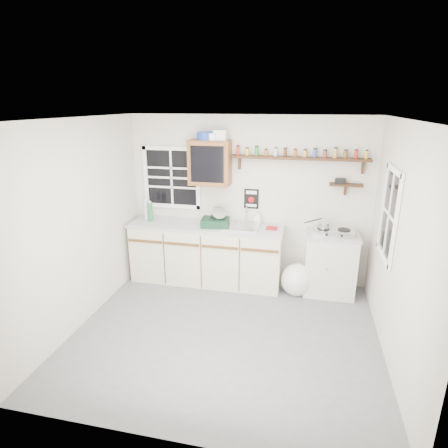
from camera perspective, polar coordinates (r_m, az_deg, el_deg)
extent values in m
cube|color=#59595C|center=(4.74, 0.26, -16.24)|extent=(3.60, 3.20, 0.02)
cube|color=white|center=(3.92, 0.31, 15.87)|extent=(3.60, 3.20, 0.02)
cube|color=beige|center=(4.85, -21.10, -0.08)|extent=(0.02, 3.20, 2.50)
cube|color=beige|center=(4.20, 25.27, -3.38)|extent=(0.02, 3.20, 2.50)
cube|color=beige|center=(5.68, 3.71, 3.63)|extent=(3.60, 0.02, 2.50)
cube|color=beige|center=(2.75, -6.98, -12.88)|extent=(3.60, 0.02, 2.50)
cube|color=beige|center=(5.76, -2.71, -4.63)|extent=(2.27, 0.60, 0.88)
cube|color=#989A9F|center=(5.60, -2.78, -0.29)|extent=(2.31, 0.62, 0.04)
cube|color=#583517|center=(5.67, -11.92, -2.59)|extent=(0.53, 0.02, 0.03)
cube|color=#583517|center=(5.47, -6.47, -3.08)|extent=(0.53, 0.02, 0.03)
cube|color=#583517|center=(5.32, -0.66, -3.57)|extent=(0.53, 0.02, 0.03)
cube|color=#583517|center=(5.23, 5.42, -4.05)|extent=(0.53, 0.02, 0.03)
cube|color=silver|center=(5.63, 15.83, -5.92)|extent=(0.70, 0.55, 0.88)
cube|color=#989A9F|center=(5.46, 16.23, -1.55)|extent=(0.73, 0.57, 0.03)
cube|color=#B8B8BD|center=(5.48, 2.63, -0.42)|extent=(0.52, 0.44, 0.03)
cylinder|color=#B8B8BD|center=(5.58, 3.43, 1.37)|extent=(0.02, 0.02, 0.28)
cylinder|color=#B8B8BD|center=(5.49, 3.36, 2.50)|extent=(0.02, 0.14, 0.02)
cube|color=brown|center=(5.52, -2.16, 9.33)|extent=(0.60, 0.30, 0.65)
cube|color=black|center=(5.36, -2.59, 9.07)|extent=(0.48, 0.02, 0.52)
cylinder|color=#17329A|center=(5.49, -2.87, 13.27)|extent=(0.24, 0.24, 0.11)
cube|color=white|center=(5.43, -0.55, 13.41)|extent=(0.18, 0.15, 0.14)
cylinder|color=white|center=(5.41, -1.77, 13.17)|extent=(0.12, 0.12, 0.10)
cube|color=black|center=(5.39, 11.44, 9.81)|extent=(1.91, 0.18, 0.04)
cube|color=black|center=(5.53, 2.39, 9.29)|extent=(0.03, 0.10, 0.18)
cube|color=black|center=(5.50, 20.41, 8.14)|extent=(0.03, 0.10, 0.18)
cylinder|color=red|center=(5.47, 2.12, 11.10)|extent=(0.05, 0.05, 0.12)
cylinder|color=black|center=(5.46, 2.13, 11.82)|extent=(0.04, 0.04, 0.02)
cylinder|color=gold|center=(5.44, 3.54, 10.90)|extent=(0.05, 0.05, 0.10)
cylinder|color=black|center=(5.44, 3.55, 11.48)|extent=(0.05, 0.05, 0.02)
cylinder|color=#267226|center=(5.42, 4.97, 10.99)|extent=(0.05, 0.05, 0.12)
cylinder|color=black|center=(5.42, 4.99, 11.71)|extent=(0.05, 0.05, 0.02)
cylinder|color=#99591E|center=(5.41, 6.41, 10.72)|extent=(0.05, 0.05, 0.08)
cylinder|color=black|center=(5.40, 6.42, 11.24)|extent=(0.04, 0.04, 0.02)
cylinder|color=silver|center=(5.40, 7.86, 10.78)|extent=(0.05, 0.05, 0.11)
cylinder|color=black|center=(5.39, 7.88, 11.43)|extent=(0.04, 0.04, 0.02)
cylinder|color=#4C2614|center=(5.39, 9.31, 10.70)|extent=(0.05, 0.05, 0.11)
cylinder|color=black|center=(5.38, 9.34, 11.36)|extent=(0.04, 0.04, 0.02)
cylinder|color=#B24C19|center=(5.38, 10.76, 10.55)|extent=(0.05, 0.05, 0.10)
cylinder|color=black|center=(5.38, 10.79, 11.14)|extent=(0.04, 0.04, 0.02)
cylinder|color=gold|center=(5.38, 12.21, 10.43)|extent=(0.06, 0.06, 0.09)
cylinder|color=black|center=(5.37, 12.25, 11.00)|extent=(0.05, 0.05, 0.02)
cylinder|color=#334C8C|center=(5.38, 13.67, 10.44)|extent=(0.06, 0.06, 0.11)
cylinder|color=black|center=(5.37, 13.72, 11.11)|extent=(0.05, 0.05, 0.02)
cylinder|color=maroon|center=(5.39, 15.11, 10.23)|extent=(0.06, 0.06, 0.09)
cylinder|color=black|center=(5.38, 15.16, 10.81)|extent=(0.05, 0.05, 0.02)
cylinder|color=#BF8C3F|center=(5.39, 16.58, 10.30)|extent=(0.06, 0.06, 0.13)
cylinder|color=black|center=(5.38, 16.65, 11.06)|extent=(0.05, 0.05, 0.02)
cylinder|color=brown|center=(5.40, 18.01, 10.05)|extent=(0.06, 0.06, 0.10)
cylinder|color=black|center=(5.40, 18.07, 10.66)|extent=(0.05, 0.05, 0.02)
cylinder|color=red|center=(5.42, 19.45, 9.96)|extent=(0.05, 0.05, 0.11)
cylinder|color=black|center=(5.41, 19.51, 10.61)|extent=(0.04, 0.04, 0.02)
cylinder|color=gold|center=(5.44, 20.87, 9.82)|extent=(0.04, 0.04, 0.10)
cylinder|color=black|center=(5.43, 20.94, 10.45)|extent=(0.04, 0.04, 0.02)
cube|color=black|center=(5.49, 18.09, 5.70)|extent=(0.45, 0.15, 0.03)
cube|color=black|center=(5.54, 17.98, 4.98)|extent=(0.03, 0.08, 0.14)
cube|color=black|center=(5.47, 17.31, 6.27)|extent=(0.14, 0.10, 0.07)
cube|color=black|center=(5.64, 4.19, 3.84)|extent=(0.22, 0.01, 0.30)
cube|color=white|center=(5.61, 4.20, 4.81)|extent=(0.16, 0.00, 0.05)
cylinder|color=#A50C0C|center=(5.64, 4.17, 3.73)|extent=(0.09, 0.01, 0.09)
cube|color=white|center=(5.66, 4.15, 2.84)|extent=(0.16, 0.00, 0.04)
cube|color=black|center=(5.88, -7.98, 7.00)|extent=(0.85, 0.02, 0.90)
cube|color=white|center=(5.88, -7.98, 7.00)|extent=(0.93, 0.03, 0.98)
cube|color=black|center=(4.64, 23.92, 1.37)|extent=(0.02, 0.70, 1.00)
cube|color=white|center=(4.64, 23.92, 1.37)|extent=(0.03, 0.78, 1.08)
cylinder|color=silver|center=(5.89, -11.75, 2.06)|extent=(0.07, 0.07, 0.31)
cylinder|color=white|center=(5.85, -11.85, 3.66)|extent=(0.04, 0.04, 0.03)
cylinder|color=#267439|center=(5.83, -11.16, 1.79)|extent=(0.07, 0.07, 0.28)
cylinder|color=white|center=(5.79, -11.25, 3.29)|extent=(0.04, 0.04, 0.03)
cube|color=black|center=(5.50, -1.35, 0.25)|extent=(0.43, 0.34, 0.12)
cylinder|color=#B8B8BD|center=(5.45, -0.85, 1.41)|extent=(0.31, 0.32, 0.24)
imported|color=silver|center=(5.61, 5.19, 1.01)|extent=(0.11, 0.12, 0.21)
cube|color=maroon|center=(5.44, 7.29, -0.64)|extent=(0.16, 0.14, 0.02)
cube|color=#B8B8BD|center=(5.43, 16.34, -1.12)|extent=(0.58, 0.34, 0.07)
cylinder|color=black|center=(5.41, 14.92, -0.63)|extent=(0.17, 0.17, 0.01)
cylinder|color=black|center=(5.43, 17.84, -0.82)|extent=(0.17, 0.17, 0.01)
cylinder|color=#B8B8BD|center=(5.39, 14.95, -0.21)|extent=(0.15, 0.15, 0.09)
cylinder|color=black|center=(5.45, 13.40, 0.50)|extent=(0.24, 0.20, 0.15)
ellipsoid|color=silver|center=(5.58, 11.04, -8.36)|extent=(0.44, 0.40, 0.46)
cone|color=silver|center=(5.49, 11.38, -6.40)|extent=(0.13, 0.13, 0.13)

